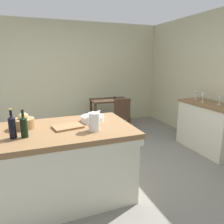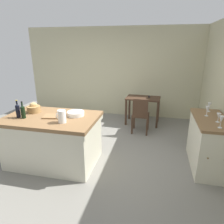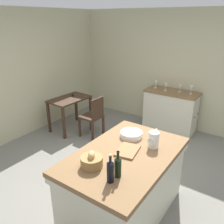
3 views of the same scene
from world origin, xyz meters
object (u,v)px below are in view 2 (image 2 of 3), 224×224
at_px(island_table, 53,138).
at_px(wine_glass_left, 219,116).
at_px(wooden_chair, 140,114).
at_px(wash_bowl, 76,114).
at_px(wine_bottle_dark, 23,111).
at_px(bread_basket, 34,109).
at_px(wicker_hamper, 6,145).
at_px(cutting_board, 53,116).
at_px(wine_glass_far_left, 221,120).
at_px(wine_glass_right, 209,106).
at_px(pitcher, 62,116).
at_px(wine_bottle_amber, 18,110).
at_px(writing_desk, 143,102).
at_px(side_cabinet, 208,143).
at_px(wine_glass_middle, 207,109).

relative_size(island_table, wine_glass_left, 10.76).
relative_size(wooden_chair, wash_bowl, 2.99).
xyz_separation_m(island_table, wine_bottle_dark, (-0.42, -0.17, 0.53)).
bearing_deg(wash_bowl, island_table, -159.32).
xyz_separation_m(wooden_chair, wine_glass_left, (1.33, -1.34, 0.53)).
relative_size(bread_basket, wicker_hamper, 0.70).
height_order(island_table, wine_glass_left, wine_glass_left).
xyz_separation_m(bread_basket, cutting_board, (0.48, -0.16, -0.06)).
bearing_deg(wine_glass_far_left, wash_bowl, 178.07).
distance_m(island_table, wine_glass_right, 2.93).
relative_size(island_table, wine_glass_far_left, 8.67).
bearing_deg(wash_bowl, wicker_hamper, -179.02).
bearing_deg(wicker_hamper, wash_bowl, 0.98).
bearing_deg(pitcher, wine_bottle_dark, 176.43).
height_order(island_table, wine_glass_right, wine_glass_right).
bearing_deg(wine_bottle_dark, island_table, 21.95).
height_order(island_table, wooden_chair, same).
bearing_deg(wine_bottle_dark, wash_bowl, 21.33).
bearing_deg(cutting_board, wine_glass_far_left, 1.65).
xyz_separation_m(pitcher, wine_bottle_amber, (-0.84, 0.06, 0.02)).
bearing_deg(wine_bottle_amber, writing_desk, 51.76).
bearing_deg(wine_glass_far_left, wine_glass_left, 83.18).
relative_size(wash_bowl, wine_glass_far_left, 1.60).
bearing_deg(wicker_hamper, wine_glass_far_left, -0.77).
distance_m(wooden_chair, bread_basket, 2.44).
distance_m(wooden_chair, wine_glass_far_left, 2.12).
bearing_deg(wash_bowl, wine_glass_left, 4.06).
relative_size(wooden_chair, wine_glass_left, 5.94).
xyz_separation_m(wine_bottle_dark, wine_glass_far_left, (3.15, 0.24, 0.02)).
distance_m(side_cabinet, writing_desk, 2.26).
bearing_deg(side_cabinet, wash_bowl, -172.18).
bearing_deg(wine_bottle_dark, wine_glass_left, 8.71).
distance_m(side_cabinet, wine_glass_middle, 0.59).
height_order(cutting_board, wine_glass_far_left, wine_glass_far_left).
bearing_deg(side_cabinet, wine_glass_left, -69.68).
bearing_deg(wine_glass_middle, wine_bottle_amber, -166.67).
bearing_deg(island_table, wine_glass_left, 6.59).
distance_m(island_table, bread_basket, 0.67).
relative_size(wine_glass_right, wicker_hamper, 0.47).
xyz_separation_m(bread_basket, wine_glass_far_left, (3.16, -0.09, 0.07)).
bearing_deg(wooden_chair, pitcher, -120.72).
xyz_separation_m(wine_glass_far_left, wine_glass_right, (0.01, 0.80, -0.02)).
height_order(bread_basket, wine_glass_far_left, wine_glass_far_left).
distance_m(wine_bottle_amber, wine_glass_left, 3.32).
height_order(pitcher, wine_glass_far_left, pitcher).
bearing_deg(cutting_board, wine_glass_left, 6.80).
relative_size(side_cabinet, wine_bottle_amber, 3.77).
xyz_separation_m(wash_bowl, wine_glass_far_left, (2.33, -0.08, 0.10)).
relative_size(wash_bowl, wine_glass_middle, 1.72).
bearing_deg(island_table, wine_glass_right, 17.73).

